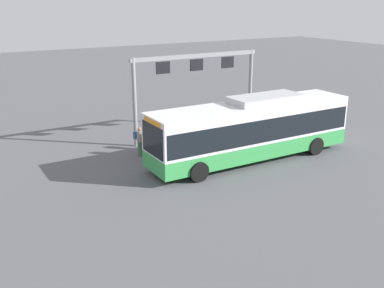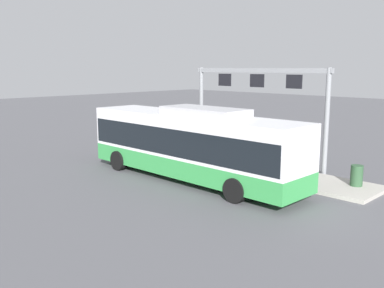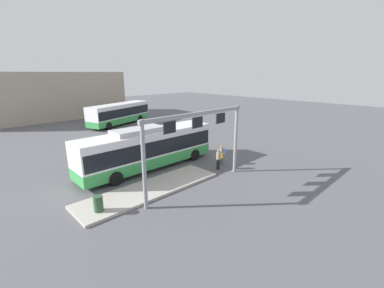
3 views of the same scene
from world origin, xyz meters
name	(u,v)px [view 2 (image 2 of 3)]	position (x,y,z in m)	size (l,w,h in m)	color
ground_plane	(190,180)	(0.00, 0.00, 0.00)	(120.00, 120.00, 0.00)	#56565B
platform_curb	(275,174)	(-2.32, -3.53, 0.08)	(10.00, 2.80, 0.16)	#B2ADA3
bus_main	(191,142)	(-0.01, 0.00, 1.81)	(11.72, 2.74, 3.46)	green
person_boarding	(175,140)	(4.95, -3.59, 0.89)	(0.52, 0.60, 1.67)	#476B4C
person_waiting_near	(194,141)	(3.90, -4.13, 0.89)	(0.53, 0.61, 1.67)	black
platform_sign_gantry	(257,95)	(0.24, -5.32, 3.72)	(8.75, 0.24, 5.20)	gray
trash_bin	(357,176)	(-6.15, -4.00, 0.61)	(0.52, 0.52, 0.90)	#2D5133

